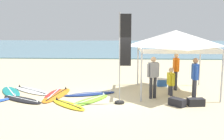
{
  "coord_description": "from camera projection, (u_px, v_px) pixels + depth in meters",
  "views": [
    {
      "loc": [
        0.45,
        -10.22,
        2.82
      ],
      "look_at": [
        -0.17,
        1.19,
        1.0
      ],
      "focal_mm": 41.89,
      "sensor_mm": 36.0,
      "label": 1
    }
  ],
  "objects": [
    {
      "name": "person_yellow",
      "position": [
        171.0,
        80.0,
        11.03
      ],
      "size": [
        0.29,
        0.54,
        1.2
      ],
      "color": "#383842",
      "rests_on": "ground"
    },
    {
      "name": "person_blue",
      "position": [
        195.0,
        77.0,
        10.06
      ],
      "size": [
        0.23,
        0.55,
        1.71
      ],
      "color": "#383842",
      "rests_on": "ground"
    },
    {
      "name": "surfboard_red",
      "position": [
        54.0,
        94.0,
        11.18
      ],
      "size": [
        0.55,
        2.03,
        0.19
      ],
      "color": "red",
      "rests_on": "ground"
    },
    {
      "name": "surfboard_black",
      "position": [
        22.0,
        99.0,
        10.36
      ],
      "size": [
        2.13,
        1.57,
        0.19
      ],
      "color": "black",
      "rests_on": "ground"
    },
    {
      "name": "person_grey",
      "position": [
        153.0,
        74.0,
        10.52
      ],
      "size": [
        0.51,
        0.35,
        1.71
      ],
      "color": "#2D2D33",
      "rests_on": "ground"
    },
    {
      "name": "surfboard_lime",
      "position": [
        90.0,
        100.0,
        10.25
      ],
      "size": [
        1.63,
        2.05,
        0.19
      ],
      "color": "#7AD12D",
      "rests_on": "ground"
    },
    {
      "name": "ground_plane",
      "position": [
        115.0,
        99.0,
        10.55
      ],
      "size": [
        80.0,
        80.0,
        0.0
      ],
      "primitive_type": "plane",
      "color": "beige"
    },
    {
      "name": "cooler_box",
      "position": [
        162.0,
        82.0,
        12.91
      ],
      "size": [
        0.5,
        0.36,
        0.39
      ],
      "color": "#2D60B7",
      "rests_on": "ground"
    },
    {
      "name": "surfboard_teal",
      "position": [
        11.0,
        92.0,
        11.61
      ],
      "size": [
        1.83,
        2.35,
        0.19
      ],
      "color": "#19847F",
      "rests_on": "ground"
    },
    {
      "name": "banner_flag",
      "position": [
        123.0,
        62.0,
        9.69
      ],
      "size": [
        0.6,
        0.36,
        3.4
      ],
      "color": "#99999E",
      "rests_on": "ground"
    },
    {
      "name": "sea",
      "position": [
        123.0,
        46.0,
        41.81
      ],
      "size": [
        80.0,
        36.0,
        0.1
      ],
      "primitive_type": "cube",
      "color": "#568499",
      "rests_on": "ground"
    },
    {
      "name": "surfboard_yellow",
      "position": [
        68.0,
        105.0,
        9.66
      ],
      "size": [
        1.74,
        1.69,
        0.19
      ],
      "color": "yellow",
      "rests_on": "ground"
    },
    {
      "name": "gear_bag_by_pole",
      "position": [
        177.0,
        102.0,
        9.6
      ],
      "size": [
        0.65,
        0.65,
        0.28
      ],
      "primitive_type": "cube",
      "rotation": [
        0.0,
        0.0,
        2.36
      ],
      "color": "#232328",
      "rests_on": "ground"
    },
    {
      "name": "surfboard_navy",
      "position": [
        90.0,
        94.0,
        11.26
      ],
      "size": [
        2.29,
        1.36,
        0.19
      ],
      "color": "navy",
      "rests_on": "ground"
    },
    {
      "name": "surfboard_white",
      "position": [
        32.0,
        91.0,
        11.84
      ],
      "size": [
        2.37,
        2.02,
        0.19
      ],
      "color": "white",
      "rests_on": "ground"
    },
    {
      "name": "person_orange",
      "position": [
        176.0,
        69.0,
        11.99
      ],
      "size": [
        0.24,
        0.55,
        1.71
      ],
      "color": "#2D2D33",
      "rests_on": "ground"
    },
    {
      "name": "canopy_tent",
      "position": [
        175.0,
        39.0,
        11.3
      ],
      "size": [
        3.18,
        3.18,
        2.75
      ],
      "color": "#B7B7BC",
      "rests_on": "ground"
    },
    {
      "name": "gear_bag_near_tent",
      "position": [
        196.0,
        102.0,
        9.61
      ],
      "size": [
        0.64,
        0.4,
        0.28
      ],
      "primitive_type": "cube",
      "rotation": [
        0.0,
        0.0,
        0.14
      ],
      "color": "#232328",
      "rests_on": "ground"
    },
    {
      "name": "surfboard_orange",
      "position": [
        57.0,
        95.0,
        11.07
      ],
      "size": [
        1.02,
        2.54,
        0.19
      ],
      "color": "orange",
      "rests_on": "ground"
    }
  ]
}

